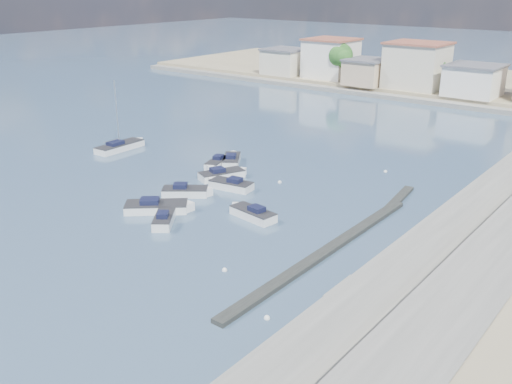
% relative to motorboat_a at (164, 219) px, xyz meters
% --- Properties ---
extents(ground, '(400.00, 400.00, 0.00)m').
position_rel_motorboat_a_xyz_m(ground, '(7.45, 33.83, -0.38)').
color(ground, '#304761').
rests_on(ground, ground).
extents(seawall_walkway, '(5.00, 90.00, 1.80)m').
position_rel_motorboat_a_xyz_m(seawall_walkway, '(25.95, 6.83, 0.52)').
color(seawall_walkway, slate).
rests_on(seawall_walkway, ground).
extents(breakwater, '(2.00, 31.02, 0.35)m').
position_rel_motorboat_a_xyz_m(breakwater, '(14.35, 6.51, -0.21)').
color(breakwater, black).
rests_on(breakwater, ground).
extents(far_shore_quay, '(160.00, 2.50, 0.80)m').
position_rel_motorboat_a_xyz_m(far_shore_quay, '(7.45, 64.83, 0.02)').
color(far_shore_quay, slate).
rests_on(far_shore_quay, ground).
extents(motorboat_a, '(3.63, 4.07, 1.48)m').
position_rel_motorboat_a_xyz_m(motorboat_a, '(0.00, 0.00, 0.00)').
color(motorboat_a, white).
rests_on(motorboat_a, ground).
extents(motorboat_b, '(4.67, 4.21, 1.48)m').
position_rel_motorboat_a_xyz_m(motorboat_b, '(-3.26, 6.20, -0.00)').
color(motorboat_b, white).
rests_on(motorboat_b, ground).
extents(motorboat_c, '(5.17, 2.37, 1.48)m').
position_rel_motorboat_a_xyz_m(motorboat_c, '(5.27, 5.75, 0.00)').
color(motorboat_c, white).
rests_on(motorboat_c, ground).
extents(motorboat_d, '(5.14, 2.56, 1.48)m').
position_rel_motorboat_a_xyz_m(motorboat_d, '(-1.36, 10.36, -0.00)').
color(motorboat_d, white).
rests_on(motorboat_d, ground).
extents(motorboat_e, '(3.77, 5.41, 1.48)m').
position_rel_motorboat_a_xyz_m(motorboat_e, '(-3.98, 12.53, -0.00)').
color(motorboat_e, white).
rests_on(motorboat_e, ground).
extents(motorboat_f, '(4.12, 4.76, 1.48)m').
position_rel_motorboat_a_xyz_m(motorboat_f, '(-6.90, 17.28, -0.00)').
color(motorboat_f, white).
rests_on(motorboat_f, ground).
extents(motorboat_g, '(2.71, 4.49, 1.48)m').
position_rel_motorboat_a_xyz_m(motorboat_g, '(-7.21, 14.89, 0.00)').
color(motorboat_g, white).
rests_on(motorboat_g, ground).
extents(motorboat_h, '(5.81, 5.50, 1.48)m').
position_rel_motorboat_a_xyz_m(motorboat_h, '(-2.38, 1.65, -0.00)').
color(motorboat_h, white).
rests_on(motorboat_h, ground).
extents(sailboat, '(2.47, 7.27, 9.00)m').
position_rel_motorboat_a_xyz_m(sailboat, '(-21.70, 12.97, 0.03)').
color(sailboat, white).
rests_on(sailboat, ground).
extents(mooring_buoys, '(15.07, 32.35, 0.40)m').
position_rel_motorboat_a_xyz_m(mooring_buoys, '(10.96, 8.02, -0.33)').
color(mooring_buoys, white).
rests_on(mooring_buoys, ground).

